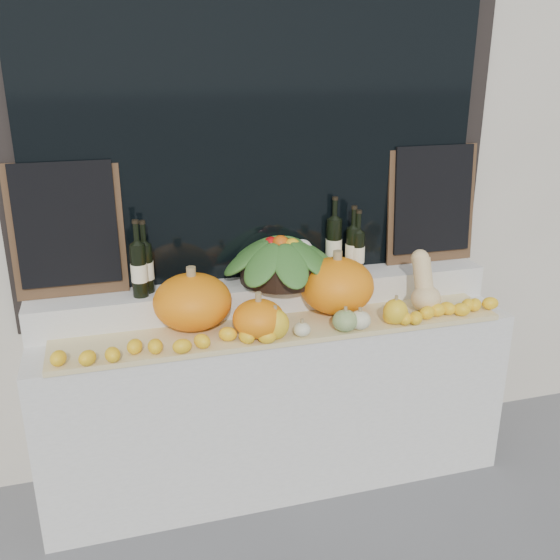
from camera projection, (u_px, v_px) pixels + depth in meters
The scene contains 18 objects.
storefront_facade at pixel (237, 24), 3.21m from camera, with size 7.00×0.94×4.50m.
display_sill at pixel (276, 400), 3.18m from camera, with size 2.30×0.55×0.88m, color silver.
rear_tier at pixel (268, 295), 3.13m from camera, with size 2.30×0.25×0.16m, color silver.
straw_bedding at pixel (283, 329), 2.91m from camera, with size 2.10×0.32×0.03m, color tan.
pumpkin_left at pixel (193, 302), 2.86m from camera, with size 0.36×0.36×0.26m, color orange.
pumpkin_right at pixel (337, 285), 3.03m from camera, with size 0.36×0.36×0.27m, color orange.
pumpkin_center at pixel (259, 319), 2.78m from camera, with size 0.23×0.23×0.17m, color orange.
butternut_squash at pixel (424, 286), 3.06m from camera, with size 0.15×0.21×0.29m.
decorative_gourds at pixel (328, 321), 2.83m from camera, with size 0.73×0.13×0.16m.
lemon_heap at pixel (290, 330), 2.79m from camera, with size 2.20×0.16×0.06m, color yellow, non-canonical shape.
produce_bowl at pixel (281, 258), 3.07m from camera, with size 0.62×0.62×0.24m.
wine_bottle_far_left at pixel (139, 269), 2.86m from camera, with size 0.08×0.08×0.37m.
wine_bottle_near_left at pixel (145, 267), 2.92m from camera, with size 0.08×0.08×0.35m.
wine_bottle_tall at pixel (334, 244), 3.20m from camera, with size 0.08×0.08×0.39m.
wine_bottle_near_right at pixel (353, 249), 3.19m from camera, with size 0.08×0.08×0.35m.
wine_bottle_far_right at pixel (357, 251), 3.18m from camera, with size 0.08×0.08×0.33m.
chalkboard_left at pixel (67, 228), 2.81m from camera, with size 0.50×0.08×0.62m.
chalkboard_right at pixel (432, 202), 3.29m from camera, with size 0.50×0.08×0.62m.
Camera 1 is at (-0.75, -1.15, 2.11)m, focal length 40.00 mm.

